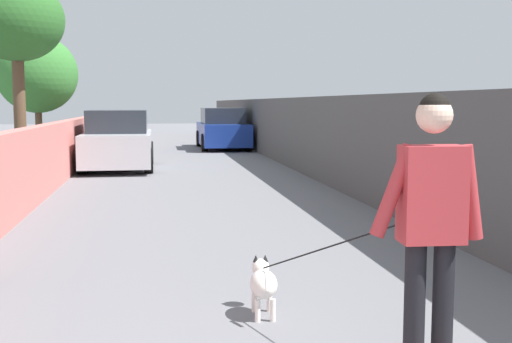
# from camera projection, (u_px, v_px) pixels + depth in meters

# --- Properties ---
(ground_plane) EXTENTS (80.00, 80.00, 0.00)m
(ground_plane) POSITION_uv_depth(u_px,v_px,m) (190.00, 177.00, 15.01)
(ground_plane) COLOR slate
(wall_left) EXTENTS (48.00, 0.30, 1.30)m
(wall_left) POSITION_uv_depth(u_px,v_px,m) (47.00, 158.00, 12.52)
(wall_left) COLOR #CC726B
(wall_left) RESTS_ON ground
(fence_right) EXTENTS (48.00, 0.30, 1.86)m
(fence_right) POSITION_uv_depth(u_px,v_px,m) (333.00, 141.00, 13.39)
(fence_right) COLOR #4C4C4C
(fence_right) RESTS_ON ground
(tree_left_near) EXTENTS (2.38, 2.38, 3.74)m
(tree_left_near) POSITION_uv_depth(u_px,v_px,m) (37.00, 74.00, 18.99)
(tree_left_near) COLOR brown
(tree_left_near) RESTS_ON ground
(tree_left_mid) EXTENTS (1.95, 1.95, 4.29)m
(tree_left_mid) POSITION_uv_depth(u_px,v_px,m) (16.00, 22.00, 13.11)
(tree_left_mid) COLOR brown
(tree_left_mid) RESTS_ON ground
(person_skateboarder) EXTENTS (0.24, 0.71, 1.69)m
(person_skateboarder) POSITION_uv_depth(u_px,v_px,m) (432.00, 210.00, 3.86)
(person_skateboarder) COLOR black
(person_skateboarder) RESTS_ON skateboard
(dog) EXTENTS (1.66, 0.93, 1.06)m
(dog) POSITION_uv_depth(u_px,v_px,m) (264.00, 282.00, 5.16)
(dog) COLOR white
(dog) RESTS_ON ground
(car_near) EXTENTS (4.02, 1.80, 1.54)m
(car_near) POSITION_uv_depth(u_px,v_px,m) (118.00, 142.00, 16.74)
(car_near) COLOR silver
(car_near) RESTS_ON ground
(car_far) EXTENTS (4.36, 1.80, 1.54)m
(car_far) POSITION_uv_depth(u_px,v_px,m) (223.00, 130.00, 24.25)
(car_far) COLOR navy
(car_far) RESTS_ON ground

